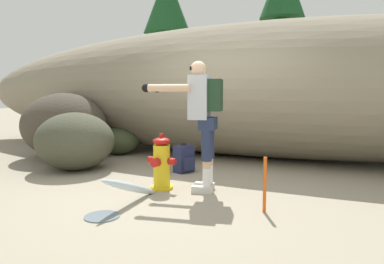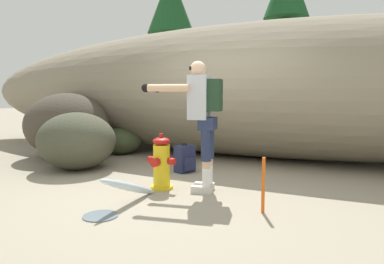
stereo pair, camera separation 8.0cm
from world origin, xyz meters
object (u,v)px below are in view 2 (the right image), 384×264
fire_hydrant (161,164)px  boulder_mid (77,141)px  spare_backpack (185,159)px  survey_stake (263,185)px  boulder_small (121,140)px  boulder_large (68,125)px  utility_worker (201,110)px

fire_hydrant → boulder_mid: boulder_mid is taller
spare_backpack → survey_stake: 2.17m
fire_hydrant → spare_backpack: (-0.19, 1.03, -0.12)m
fire_hydrant → survey_stake: size_ratio=1.24×
boulder_mid → boulder_small: (-0.31, 1.58, -0.19)m
boulder_large → utility_worker: bearing=-17.9°
utility_worker → boulder_large: (-3.48, 1.12, -0.42)m
utility_worker → boulder_mid: size_ratio=1.29×
spare_backpack → boulder_mid: size_ratio=0.36×
boulder_large → survey_stake: (4.43, -1.59, -0.34)m
utility_worker → boulder_small: bearing=-47.5°
utility_worker → spare_backpack: 1.43m
utility_worker → spare_backpack: bearing=-65.2°
fire_hydrant → spare_backpack: bearing=100.3°
utility_worker → boulder_small: utility_worker is taller
spare_backpack → boulder_large: size_ratio=0.28×
utility_worker → boulder_mid: 2.54m
utility_worker → survey_stake: (0.96, -0.47, -0.77)m
boulder_small → survey_stake: survey_stake is taller
fire_hydrant → boulder_mid: bearing=167.0°
spare_backpack → boulder_mid: (-1.75, -0.59, 0.27)m
spare_backpack → boulder_mid: boulder_mid is taller
boulder_mid → survey_stake: 3.51m
survey_stake → boulder_mid: bearing=166.9°
utility_worker → survey_stake: size_ratio=2.80×
survey_stake → boulder_large: bearing=160.2°
fire_hydrant → utility_worker: 0.90m
survey_stake → spare_backpack: bearing=140.2°
boulder_large → spare_backpack: bearing=-4.3°
boulder_large → boulder_mid: (1.02, -0.80, -0.16)m
utility_worker → boulder_small: size_ratio=1.87×
fire_hydrant → boulder_mid: (-1.94, 0.45, 0.14)m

